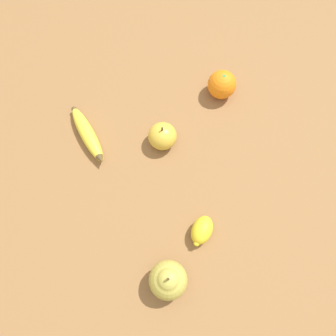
{
  "coord_description": "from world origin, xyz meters",
  "views": [
    {
      "loc": [
        0.23,
        -0.07,
        0.78
      ],
      "look_at": [
        -0.04,
        0.01,
        0.03
      ],
      "focal_mm": 35.0,
      "sensor_mm": 36.0,
      "label": 1
    }
  ],
  "objects_px": {
    "pear": "(168,280)",
    "apple": "(162,136)",
    "lemon": "(202,230)",
    "banana": "(88,135)",
    "orange": "(222,85)"
  },
  "relations": [
    {
      "from": "orange",
      "to": "pear",
      "type": "bearing_deg",
      "value": -31.99
    },
    {
      "from": "apple",
      "to": "lemon",
      "type": "bearing_deg",
      "value": 5.53
    },
    {
      "from": "pear",
      "to": "apple",
      "type": "xyz_separation_m",
      "value": [
        -0.33,
        0.08,
        -0.01
      ]
    },
    {
      "from": "orange",
      "to": "lemon",
      "type": "distance_m",
      "value": 0.39
    },
    {
      "from": "orange",
      "to": "lemon",
      "type": "bearing_deg",
      "value": -25.49
    },
    {
      "from": "apple",
      "to": "lemon",
      "type": "distance_m",
      "value": 0.25
    },
    {
      "from": "banana",
      "to": "pear",
      "type": "relative_size",
      "value": 1.82
    },
    {
      "from": "lemon",
      "to": "banana",
      "type": "bearing_deg",
      "value": -146.69
    },
    {
      "from": "banana",
      "to": "lemon",
      "type": "height_order",
      "value": "lemon"
    },
    {
      "from": "banana",
      "to": "lemon",
      "type": "bearing_deg",
      "value": 19.63
    },
    {
      "from": "lemon",
      "to": "apple",
      "type": "bearing_deg",
      "value": -174.47
    },
    {
      "from": "banana",
      "to": "orange",
      "type": "distance_m",
      "value": 0.38
    },
    {
      "from": "banana",
      "to": "lemon",
      "type": "xyz_separation_m",
      "value": [
        0.32,
        0.21,
        0.01
      ]
    },
    {
      "from": "lemon",
      "to": "orange",
      "type": "bearing_deg",
      "value": 154.51
    },
    {
      "from": "apple",
      "to": "lemon",
      "type": "xyz_separation_m",
      "value": [
        0.25,
        0.02,
        -0.01
      ]
    }
  ]
}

